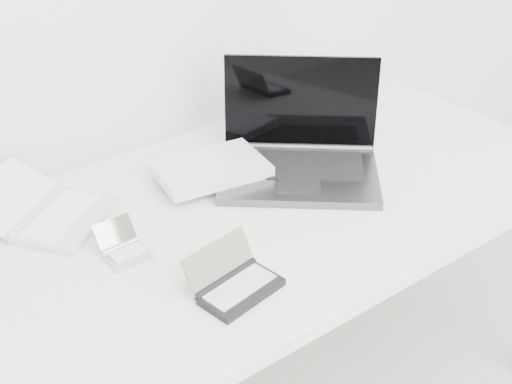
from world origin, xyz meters
TOP-DOWN VIEW (x-y plane):
  - desk at (0.00, 1.55)m, footprint 1.60×0.80m
  - laptop_large at (0.12, 1.63)m, footprint 0.56×0.46m
  - netbook_open_white at (-0.41, 1.77)m, footprint 0.35×0.36m
  - pda_silver at (-0.34, 1.56)m, footprint 0.09×0.10m
  - palmtop_charcoal at (-0.22, 1.32)m, footprint 0.18×0.15m

SIDE VIEW (x-z plane):
  - desk at x=0.00m, z-range 0.32..1.05m
  - pda_silver at x=-0.34m, z-range 0.71..0.78m
  - palmtop_charcoal at x=-0.22m, z-range 0.71..0.79m
  - netbook_open_white at x=-0.41m, z-range 0.71..0.79m
  - laptop_large at x=0.12m, z-range 0.64..0.90m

